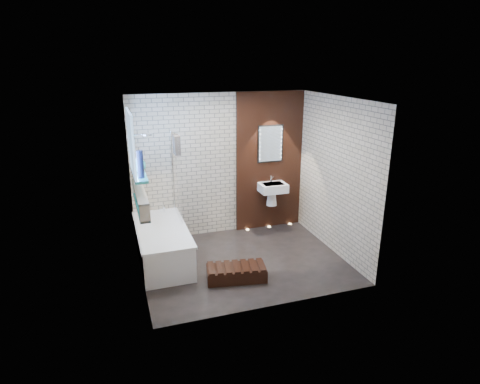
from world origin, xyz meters
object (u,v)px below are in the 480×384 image
object	(u,v)px
bathtub	(162,244)
bath_screen	(177,176)
led_mirror	(270,144)
washbasin	(273,191)
walnut_step	(236,273)

from	to	relation	value
bathtub	bath_screen	size ratio (longest dim) A/B	1.24
led_mirror	bathtub	bearing A→B (deg)	-160.22
bath_screen	led_mirror	size ratio (longest dim) A/B	2.00
washbasin	walnut_step	xyz separation A→B (m)	(-1.22, -1.56, -0.69)
bath_screen	led_mirror	bearing A→B (deg)	10.66
bath_screen	led_mirror	distance (m)	1.89
bath_screen	walnut_step	distance (m)	1.91
bathtub	walnut_step	xyz separation A→B (m)	(0.96, -0.94, -0.19)
bathtub	led_mirror	bearing A→B (deg)	19.78
walnut_step	bath_screen	bearing A→B (deg)	113.56
bath_screen	washbasin	bearing A→B (deg)	5.78
washbasin	bath_screen	bearing A→B (deg)	-174.22
bath_screen	led_mirror	xyz separation A→B (m)	(1.82, 0.34, 0.37)
bathtub	washbasin	world-z (taller)	washbasin
led_mirror	washbasin	bearing A→B (deg)	-90.00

